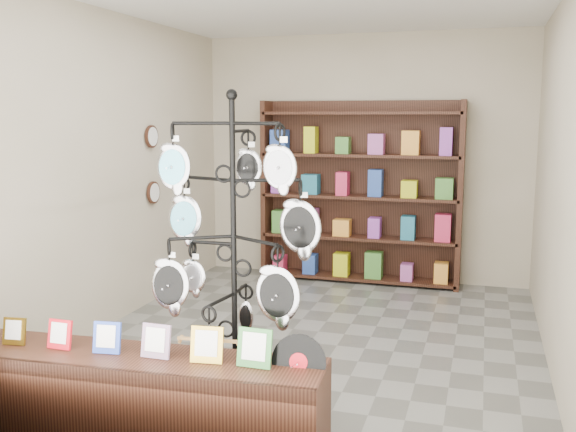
# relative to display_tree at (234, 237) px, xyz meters

# --- Properties ---
(ground) EXTENTS (5.00, 5.00, 0.00)m
(ground) POSITION_rel_display_tree_xyz_m (0.07, 1.62, -1.26)
(ground) COLOR slate
(ground) RESTS_ON ground
(room_envelope) EXTENTS (5.00, 5.00, 5.00)m
(room_envelope) POSITION_rel_display_tree_xyz_m (0.07, 1.62, 0.59)
(room_envelope) COLOR #BFB099
(room_envelope) RESTS_ON ground
(display_tree) EXTENTS (1.12, 0.94, 2.18)m
(display_tree) POSITION_rel_display_tree_xyz_m (0.00, 0.00, 0.00)
(display_tree) COLOR black
(display_tree) RESTS_ON ground
(front_shelf) EXTENTS (2.40, 0.64, 0.84)m
(front_shelf) POSITION_rel_display_tree_xyz_m (-0.50, -0.44, -0.97)
(front_shelf) COLOR black
(front_shelf) RESTS_ON ground
(back_shelving) EXTENTS (2.42, 0.36, 2.20)m
(back_shelving) POSITION_rel_display_tree_xyz_m (0.07, 3.92, -0.23)
(back_shelving) COLOR black
(back_shelving) RESTS_ON ground
(wall_clocks) EXTENTS (0.03, 0.24, 0.84)m
(wall_clocks) POSITION_rel_display_tree_xyz_m (-1.90, 2.42, 0.24)
(wall_clocks) COLOR black
(wall_clocks) RESTS_ON ground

